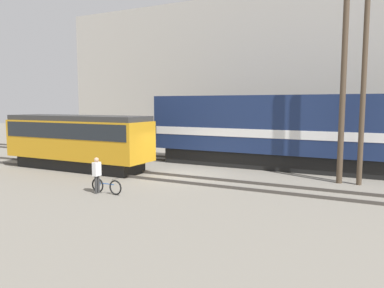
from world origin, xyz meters
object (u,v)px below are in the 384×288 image
at_px(utility_pole_left, 343,87).
at_px(utility_pole_center, 363,88).
at_px(bicycle, 106,186).
at_px(freight_locomotive, 298,131).
at_px(person, 97,172).
at_px(streetcar, 78,139).

bearing_deg(utility_pole_left, utility_pole_center, -0.00).
bearing_deg(bicycle, freight_locomotive, 58.28).
height_order(freight_locomotive, utility_pole_center, utility_pole_center).
xyz_separation_m(bicycle, utility_pole_center, (9.82, 7.08, 4.35)).
distance_m(bicycle, utility_pole_center, 12.86).
bearing_deg(freight_locomotive, person, -122.98).
distance_m(streetcar, utility_pole_center, 15.95).
xyz_separation_m(person, utility_pole_center, (10.22, 7.22, 3.72)).
xyz_separation_m(person, utility_pole_left, (9.31, 7.22, 3.78)).
xyz_separation_m(streetcar, person, (5.19, -4.24, -0.89)).
height_order(freight_locomotive, person, freight_locomotive).
distance_m(streetcar, utility_pole_left, 15.08).
distance_m(streetcar, person, 6.76).
bearing_deg(person, streetcar, 140.74).
bearing_deg(person, utility_pole_center, 35.23).
height_order(bicycle, utility_pole_left, utility_pole_left).
distance_m(person, utility_pole_left, 12.37).
bearing_deg(freight_locomotive, streetcar, -153.23).
xyz_separation_m(freight_locomotive, utility_pole_left, (2.70, -2.98, 2.39)).
bearing_deg(person, utility_pole_left, 37.78).
relative_size(freight_locomotive, streetcar, 1.90).
bearing_deg(bicycle, utility_pole_center, 35.78).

